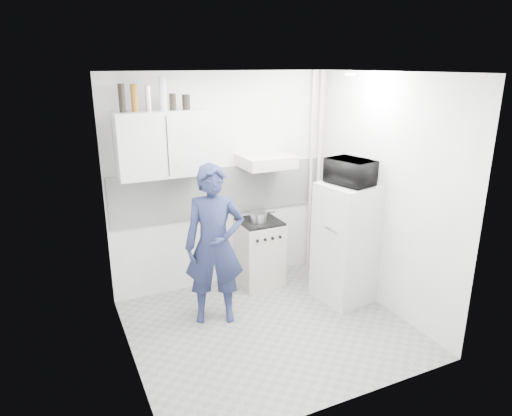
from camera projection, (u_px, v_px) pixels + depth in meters
name	position (u px, v px, depth m)	size (l,w,h in m)	color
floor	(269.00, 328.00, 4.83)	(2.80, 2.80, 0.00)	gray
ceiling	(272.00, 72.00, 4.04)	(2.80, 2.80, 0.00)	white
wall_back	(224.00, 182.00, 5.52)	(2.80, 2.80, 0.00)	beige
wall_left	(123.00, 233.00, 3.87)	(2.60, 2.60, 0.00)	beige
wall_right	(384.00, 195.00, 5.00)	(2.60, 2.60, 0.00)	beige
person	(214.00, 245.00, 4.76)	(0.63, 0.41, 1.72)	#1E2547
stove	(259.00, 253.00, 5.72)	(0.51, 0.51, 0.81)	#BDB3A5
fridge	(346.00, 243.00, 5.26)	(0.58, 0.58, 1.40)	silver
stove_top	(259.00, 222.00, 5.59)	(0.49, 0.49, 0.03)	black
saucepan	(259.00, 217.00, 5.54)	(0.20, 0.20, 0.11)	silver
microwave	(351.00, 172.00, 5.00)	(0.34, 0.51, 0.28)	black
bottle_a	(122.00, 98.00, 4.59)	(0.07, 0.07, 0.28)	black
bottle_b	(134.00, 98.00, 4.64)	(0.07, 0.07, 0.28)	brown
bottle_c	(148.00, 99.00, 4.70)	(0.06, 0.06, 0.26)	silver
bottle_d	(163.00, 93.00, 4.75)	(0.08, 0.08, 0.35)	#B2B7BC
canister_a	(173.00, 102.00, 4.81)	(0.07, 0.07, 0.17)	black
canister_b	(186.00, 102.00, 4.88)	(0.08, 0.08, 0.16)	black
upper_cabinet	(163.00, 144.00, 4.89)	(1.00, 0.35, 0.70)	silver
range_hood	(266.00, 161.00, 5.40)	(0.60, 0.50, 0.14)	#BDB3A5
backsplash	(224.00, 191.00, 5.53)	(2.74, 0.03, 0.60)	white
pipe_a	(318.00, 173.00, 5.97)	(0.05, 0.05, 2.60)	#BDB3A5
pipe_b	(311.00, 174.00, 5.92)	(0.04, 0.04, 2.60)	#BDB3A5
ceiling_spot_fixture	(350.00, 74.00, 4.63)	(0.10, 0.10, 0.02)	white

